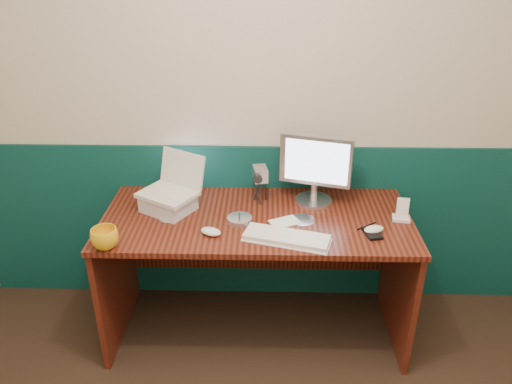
{
  "coord_description": "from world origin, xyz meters",
  "views": [
    {
      "loc": [
        -0.01,
        -0.87,
        2.02
      ],
      "look_at": [
        -0.06,
        1.23,
        0.97
      ],
      "focal_mm": 35.0,
      "sensor_mm": 36.0,
      "label": 1
    }
  ],
  "objects_px": {
    "keyboard": "(287,238)",
    "laptop": "(166,176)",
    "camcorder": "(260,187)",
    "mug": "(105,238)",
    "desk": "(257,276)",
    "monitor": "(315,170)"
  },
  "relations": [
    {
      "from": "desk",
      "to": "keyboard",
      "type": "height_order",
      "value": "keyboard"
    },
    {
      "from": "keyboard",
      "to": "camcorder",
      "type": "height_order",
      "value": "camcorder"
    },
    {
      "from": "monitor",
      "to": "mug",
      "type": "height_order",
      "value": "monitor"
    },
    {
      "from": "desk",
      "to": "monitor",
      "type": "bearing_deg",
      "value": 29.93
    },
    {
      "from": "keyboard",
      "to": "monitor",
      "type": "bearing_deg",
      "value": 84.25
    },
    {
      "from": "desk",
      "to": "keyboard",
      "type": "bearing_deg",
      "value": -56.53
    },
    {
      "from": "mug",
      "to": "camcorder",
      "type": "xyz_separation_m",
      "value": [
        0.71,
        0.48,
        0.04
      ]
    },
    {
      "from": "camcorder",
      "to": "keyboard",
      "type": "bearing_deg",
      "value": -81.13
    },
    {
      "from": "monitor",
      "to": "keyboard",
      "type": "distance_m",
      "value": 0.47
    },
    {
      "from": "keyboard",
      "to": "laptop",
      "type": "bearing_deg",
      "value": 171.14
    },
    {
      "from": "desk",
      "to": "camcorder",
      "type": "distance_m",
      "value": 0.5
    },
    {
      "from": "monitor",
      "to": "keyboard",
      "type": "bearing_deg",
      "value": -95.75
    },
    {
      "from": "mug",
      "to": "monitor",
      "type": "bearing_deg",
      "value": 25.67
    },
    {
      "from": "desk",
      "to": "monitor",
      "type": "xyz_separation_m",
      "value": [
        0.31,
        0.18,
        0.56
      ]
    },
    {
      "from": "monitor",
      "to": "keyboard",
      "type": "xyz_separation_m",
      "value": [
        -0.16,
        -0.4,
        -0.18
      ]
    },
    {
      "from": "camcorder",
      "to": "desk",
      "type": "bearing_deg",
      "value": -104.52
    },
    {
      "from": "desk",
      "to": "mug",
      "type": "distance_m",
      "value": 0.87
    },
    {
      "from": "desk",
      "to": "monitor",
      "type": "height_order",
      "value": "monitor"
    },
    {
      "from": "desk",
      "to": "camcorder",
      "type": "relative_size",
      "value": 8.88
    },
    {
      "from": "laptop",
      "to": "monitor",
      "type": "bearing_deg",
      "value": 39.35
    },
    {
      "from": "laptop",
      "to": "keyboard",
      "type": "xyz_separation_m",
      "value": [
        0.62,
        -0.29,
        -0.19
      ]
    },
    {
      "from": "camcorder",
      "to": "mug",
      "type": "bearing_deg",
      "value": -155.5
    }
  ]
}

